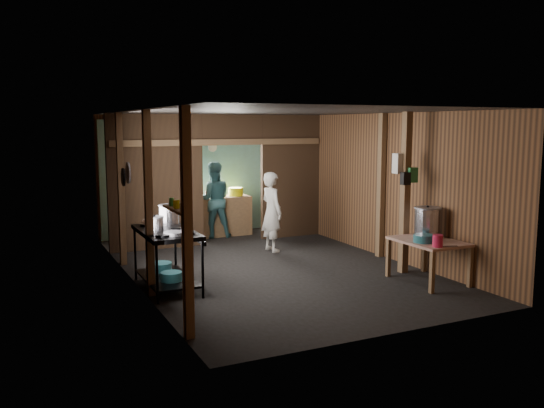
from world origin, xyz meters
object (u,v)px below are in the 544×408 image
pink_bucket (438,241)px  yellow_tub (236,192)px  stove_pot_large (169,215)px  cook (272,212)px  prep_table (428,261)px  stock_pot (427,223)px  gas_range (167,259)px

pink_bucket → yellow_tub: 5.41m
stove_pot_large → cook: 2.60m
prep_table → yellow_tub: yellow_tub is taller
yellow_tub → cook: 1.90m
pink_bucket → yellow_tub: yellow_tub is taller
prep_table → stock_pot: (0.15, 0.23, 0.55)m
gas_range → prep_table: 3.95m
stove_pot_large → cook: cook is taller
stove_pot_large → pink_bucket: stove_pot_large is taller
gas_range → stock_pot: bearing=-16.2°
pink_bucket → yellow_tub: (-1.00, 5.31, 0.20)m
prep_table → pink_bucket: 0.64m
prep_table → stock_pot: 0.61m
gas_range → yellow_tub: 4.34m
prep_table → yellow_tub: 5.06m
gas_range → stove_pot_large: 0.75m
gas_range → stock_pot: (3.86, -1.12, 0.44)m
stock_pot → yellow_tub: bearing=106.4°
stock_pot → stove_pot_large: bearing=157.0°
pink_bucket → cook: 3.57m
prep_table → cook: cook is taller
prep_table → pink_bucket: bearing=-116.3°
cook → pink_bucket: bearing=-169.4°
stove_pot_large → yellow_tub: bearing=52.9°
yellow_tub → cook: size_ratio=0.21×
prep_table → yellow_tub: bearing=104.0°
pink_bucket → prep_table: bearing=63.7°
prep_table → yellow_tub: (-1.21, 4.87, 0.61)m
prep_table → stove_pot_large: bearing=153.0°
yellow_tub → cook: bearing=-90.6°
gas_range → yellow_tub: (2.50, 3.52, 0.50)m
prep_table → cook: bearing=112.5°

